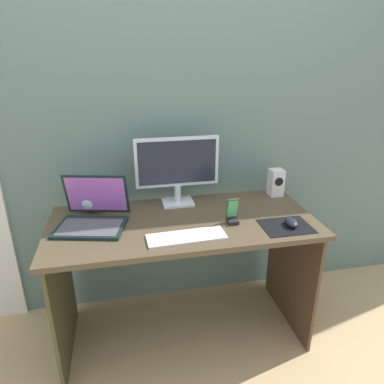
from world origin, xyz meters
name	(u,v)px	position (x,y,z in m)	size (l,w,h in m)	color
ground_plane	(184,331)	(0.00, 0.00, 0.00)	(8.00, 8.00, 0.00)	tan
wall_back	(170,113)	(0.00, 0.41, 1.25)	(6.00, 0.04, 2.50)	slate
desk	(183,246)	(0.00, 0.00, 0.59)	(1.40, 0.64, 0.75)	#4D3F2C
monitor	(177,167)	(0.01, 0.22, 0.98)	(0.47, 0.14, 0.39)	silver
speaker_right	(276,182)	(0.62, 0.23, 0.84)	(0.08, 0.09, 0.16)	silver
laptop	(93,216)	(-0.46, 0.04, 0.80)	(0.39, 0.36, 0.24)	black
fishbowl	(91,196)	(-0.48, 0.24, 0.84)	(0.17, 0.17, 0.17)	silver
keyboard_external	(186,237)	(-0.02, -0.19, 0.76)	(0.38, 0.13, 0.01)	white
mousepad	(286,226)	(0.50, -0.18, 0.75)	(0.25, 0.20, 0.00)	black
mouse	(291,222)	(0.53, -0.18, 0.77)	(0.06, 0.10, 0.04)	black
phone_in_dock	(233,214)	(0.25, -0.08, 0.80)	(0.06, 0.06, 0.14)	black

